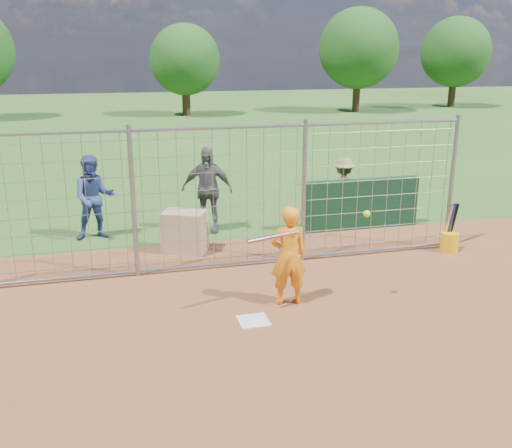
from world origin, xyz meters
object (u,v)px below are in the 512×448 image
object	(u,v)px
batter	(288,256)
bucket_with_bats	(450,239)
bystander_b	(207,190)
bystander_c	(343,189)
equipment_bin	(185,232)
bystander_a	(94,198)

from	to	relation	value
batter	bucket_with_bats	xyz separation A→B (m)	(3.75, 1.49, -0.53)
bystander_b	bystander_c	world-z (taller)	bystander_b
bystander_c	equipment_bin	world-z (taller)	bystander_c
bucket_with_bats	batter	bearing A→B (deg)	-158.40
bucket_with_bats	equipment_bin	bearing A→B (deg)	165.31
bystander_a	bystander_b	distance (m)	2.32
bystander_c	batter	bearing A→B (deg)	65.38
bystander_a	bucket_with_bats	size ratio (longest dim) A/B	1.79
bystander_b	bystander_c	xyz separation A→B (m)	(3.17, 0.14, -0.20)
equipment_bin	batter	bearing A→B (deg)	-42.16
bystander_c	bucket_with_bats	world-z (taller)	bystander_c
equipment_bin	bystander_c	bearing A→B (deg)	43.47
batter	equipment_bin	distance (m)	3.05
batter	bystander_b	xyz separation A→B (m)	(-0.54, 3.96, 0.15)
batter	bystander_c	distance (m)	4.87
batter	bystander_b	bearing A→B (deg)	-80.22
batter	bucket_with_bats	bearing A→B (deg)	-156.37
bystander_c	equipment_bin	distance (m)	4.06
equipment_bin	bystander_a	bearing A→B (deg)	167.29
equipment_bin	bucket_with_bats	world-z (taller)	bucket_with_bats
batter	bystander_c	bearing A→B (deg)	-120.67
bystander_c	bystander_a	bearing A→B (deg)	8.62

